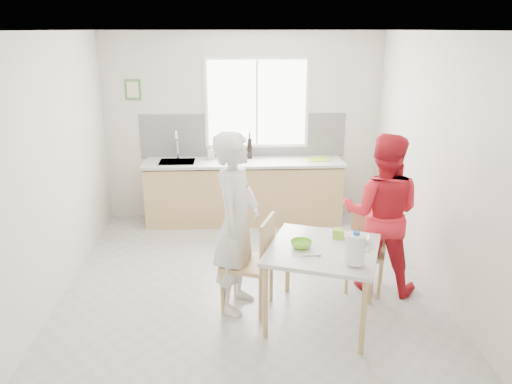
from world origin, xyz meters
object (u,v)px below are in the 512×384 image
person_red (381,214)px  bowl_white (359,239)px  milk_jug (356,248)px  chair_far (367,246)px  wine_bottle_a (226,148)px  bowl_green (301,244)px  wine_bottle_b (250,148)px  person_white (237,223)px  dining_table (323,255)px  chair_left (254,260)px

person_red → bowl_white: 0.60m
milk_jug → chair_far: bearing=88.6°
milk_jug → wine_bottle_a: bearing=129.4°
person_red → bowl_green: 1.10m
person_red → chair_far: bearing=0.1°
wine_bottle_a → wine_bottle_b: (0.34, -0.01, -0.01)m
bowl_green → milk_jug: milk_jug is taller
person_red → milk_jug: 1.11m
person_white → wine_bottle_a: size_ratio=5.68×
milk_jug → bowl_white: bearing=92.6°
chair_far → person_red: 0.41m
person_white → person_red: size_ratio=1.05×
wine_bottle_b → bowl_green: bearing=-82.2°
dining_table → person_white: (-0.81, 0.29, 0.22)m
bowl_white → person_white: bearing=172.5°
person_red → wine_bottle_a: (-1.65, 2.20, 0.22)m
bowl_green → chair_far: bearing=37.9°
chair_far → bowl_white: size_ratio=4.14×
chair_far → bowl_white: bearing=-95.1°
wine_bottle_b → milk_jug: bearing=-75.9°
bowl_white → dining_table: bearing=-159.9°
bowl_green → dining_table: bearing=-5.6°
milk_jug → bowl_green: bearing=156.4°
wine_bottle_b → person_white: bearing=-95.0°
person_white → bowl_green: bearing=-94.4°
wine_bottle_a → wine_bottle_b: 0.34m
chair_far → bowl_green: (-0.81, -0.63, 0.32)m
bowl_white → wine_bottle_b: 2.85m
milk_jug → wine_bottle_b: size_ratio=0.98×
person_white → bowl_green: (0.60, -0.27, -0.11)m
person_white → wine_bottle_a: bearing=22.4°
dining_table → milk_jug: bearing=-60.3°
chair_far → wine_bottle_b: size_ratio=2.88×
bowl_green → wine_bottle_b: wine_bottle_b is taller
bowl_white → wine_bottle_b: bearing=109.7°
chair_left → wine_bottle_a: size_ratio=3.10×
person_red → person_white: bearing=31.5°
wine_bottle_a → milk_jug: bearing=-70.3°
person_white → milk_jug: (1.02, -0.66, 0.01)m
person_white → bowl_green: size_ratio=8.93×
bowl_green → bowl_white: 0.58m
chair_far → person_white: (-1.41, -0.36, 0.43)m
chair_left → bowl_green: 0.54m
chair_far → person_white: 1.52m
chair_left → wine_bottle_b: (0.05, 2.57, 0.52)m
person_white → milk_jug: person_white is taller
bowl_green → wine_bottle_a: wine_bottle_a is taller
dining_table → bowl_green: (-0.21, 0.02, 0.11)m
chair_far → wine_bottle_b: wine_bottle_b is taller
person_red → bowl_green: (-0.93, -0.59, -0.07)m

